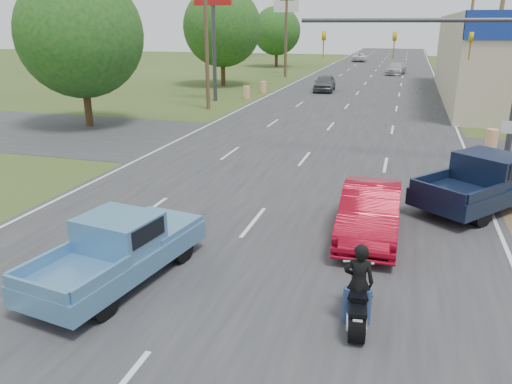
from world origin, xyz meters
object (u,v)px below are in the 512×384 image
(navy_pickup, at_px, (489,180))
(distant_car_grey, at_px, (325,83))
(red_convertible, at_px, (370,212))
(motorcycle, at_px, (357,304))
(distant_car_silver, at_px, (396,69))
(rider, at_px, (358,287))
(blue_pickup, at_px, (121,247))
(distant_car_white, at_px, (360,57))

(navy_pickup, distance_m, distant_car_grey, 30.47)
(red_convertible, relative_size, motorcycle, 2.18)
(navy_pickup, xyz_separation_m, distant_car_silver, (-4.41, 47.35, -0.22))
(motorcycle, relative_size, distant_car_grey, 0.48)
(red_convertible, relative_size, navy_pickup, 0.82)
(red_convertible, xyz_separation_m, rider, (0.12, -4.60, 0.08))
(blue_pickup, xyz_separation_m, distant_car_silver, (4.65, 55.29, -0.11))
(red_convertible, xyz_separation_m, navy_pickup, (3.58, 3.70, 0.16))
(distant_car_silver, bearing_deg, distant_car_white, 114.86)
(red_convertible, bearing_deg, distant_car_silver, 90.14)
(navy_pickup, bearing_deg, red_convertible, -95.96)
(rider, xyz_separation_m, navy_pickup, (3.46, 8.30, 0.08))
(red_convertible, distance_m, motorcycle, 4.66)
(motorcycle, relative_size, distant_car_silver, 0.43)
(navy_pickup, relative_size, distant_car_white, 1.19)
(blue_pickup, bearing_deg, distant_car_grey, 100.53)
(motorcycle, height_order, navy_pickup, navy_pickup)
(motorcycle, xyz_separation_m, rider, (-0.01, 0.05, 0.37))
(motorcycle, distance_m, blue_pickup, 5.63)
(navy_pickup, height_order, distant_car_grey, navy_pickup)
(red_convertible, distance_m, distant_car_grey, 33.10)
(red_convertible, height_order, distant_car_white, red_convertible)
(distant_car_grey, relative_size, distant_car_silver, 0.90)
(blue_pickup, distance_m, distant_car_grey, 36.70)
(rider, bearing_deg, motorcycle, 90.00)
(distant_car_grey, height_order, distant_car_silver, distant_car_grey)
(rider, bearing_deg, navy_pickup, -118.75)
(navy_pickup, height_order, distant_car_white, navy_pickup)
(distant_car_silver, bearing_deg, navy_pickup, -76.47)
(red_convertible, distance_m, navy_pickup, 5.15)
(distant_car_grey, bearing_deg, rider, -82.71)
(blue_pickup, distance_m, distant_car_white, 76.73)
(rider, relative_size, distant_car_grey, 0.39)
(rider, distance_m, distant_car_silver, 55.66)
(red_convertible, bearing_deg, distant_car_white, 94.91)
(blue_pickup, relative_size, distant_car_silver, 1.05)
(red_convertible, distance_m, distant_car_white, 72.83)
(motorcycle, height_order, distant_car_grey, distant_car_grey)
(rider, bearing_deg, distant_car_silver, -95.13)
(navy_pickup, bearing_deg, motorcycle, -74.39)
(distant_car_grey, bearing_deg, motorcycle, -82.72)
(motorcycle, bearing_deg, distant_car_white, 89.34)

